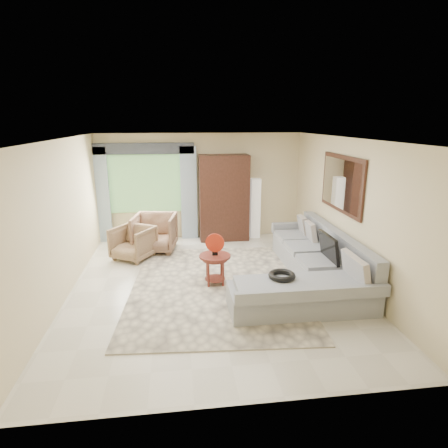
{
  "coord_description": "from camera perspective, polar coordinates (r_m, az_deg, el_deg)",
  "views": [
    {
      "loc": [
        -0.6,
        -6.23,
        2.9
      ],
      "look_at": [
        0.25,
        0.35,
        1.05
      ],
      "focal_mm": 30.0,
      "sensor_mm": 36.0,
      "label": 1
    }
  ],
  "objects": [
    {
      "name": "wall_mirror",
      "position": [
        7.35,
        17.48,
        5.86
      ],
      "size": [
        0.05,
        1.7,
        1.05
      ],
      "color": "black",
      "rests_on": "wall_right"
    },
    {
      "name": "curtain_left",
      "position": [
        9.45,
        -18.24,
        4.13
      ],
      "size": [
        0.4,
        0.08,
        2.3
      ],
      "primitive_type": "cube",
      "color": "#9EB7CC",
      "rests_on": "ground"
    },
    {
      "name": "garden_hose",
      "position": [
        6.0,
        8.81,
        -7.74
      ],
      "size": [
        0.43,
        0.43,
        0.09
      ],
      "primitive_type": "torus",
      "color": "black",
      "rests_on": "sectional_sofa"
    },
    {
      "name": "curtain_right",
      "position": [
        9.28,
        -5.38,
        4.65
      ],
      "size": [
        0.4,
        0.08,
        2.3
      ],
      "primitive_type": "cube",
      "color": "#9EB7CC",
      "rests_on": "ground"
    },
    {
      "name": "window",
      "position": [
        9.35,
        -11.92,
        6.02
      ],
      "size": [
        1.8,
        0.04,
        1.4
      ],
      "primitive_type": "cube",
      "color": "#669E59",
      "rests_on": "wall_back"
    },
    {
      "name": "area_rug",
      "position": [
        6.86,
        -1.17,
        -9.33
      ],
      "size": [
        3.28,
        4.2,
        0.02
      ],
      "primitive_type": "cube",
      "rotation": [
        0.0,
        0.0,
        -0.07
      ],
      "color": "beige",
      "rests_on": "ground"
    },
    {
      "name": "floor_lamp",
      "position": [
        9.47,
        4.74,
        2.4
      ],
      "size": [
        0.24,
        0.24,
        1.5
      ],
      "primitive_type": "cube",
      "color": "silver",
      "rests_on": "ground"
    },
    {
      "name": "potted_plant",
      "position": [
        9.21,
        -15.29,
        -1.47
      ],
      "size": [
        0.53,
        0.46,
        0.57
      ],
      "primitive_type": "imported",
      "rotation": [
        0.0,
        0.0,
        0.03
      ],
      "color": "#999999",
      "rests_on": "ground"
    },
    {
      "name": "sectional_sofa",
      "position": [
        7.01,
        13.18,
        -6.77
      ],
      "size": [
        2.3,
        3.46,
        0.9
      ],
      "color": "gray",
      "rests_on": "ground"
    },
    {
      "name": "tv_screen",
      "position": [
        6.9,
        15.69,
        -3.45
      ],
      "size": [
        0.14,
        0.74,
        0.48
      ],
      "primitive_type": "cube",
      "rotation": [
        0.0,
        -0.17,
        0.0
      ],
      "color": "black",
      "rests_on": "sectional_sofa"
    },
    {
      "name": "valance",
      "position": [
        9.18,
        -12.25,
        11.18
      ],
      "size": [
        2.4,
        0.12,
        0.26
      ],
      "primitive_type": "cube",
      "color": "#1E232D",
      "rests_on": "wall_back"
    },
    {
      "name": "ground",
      "position": [
        6.9,
        -1.71,
        -9.29
      ],
      "size": [
        6.0,
        6.0,
        0.0
      ],
      "primitive_type": "plane",
      "color": "silver",
      "rests_on": "ground"
    },
    {
      "name": "armchair_left",
      "position": [
        8.27,
        -13.68,
        -2.8
      ],
      "size": [
        1.06,
        1.07,
        0.71
      ],
      "primitive_type": "imported",
      "rotation": [
        0.0,
        0.0,
        -0.56
      ],
      "color": "#987F53",
      "rests_on": "ground"
    },
    {
      "name": "armoire",
      "position": [
        9.21,
        -0.03,
        4.0
      ],
      "size": [
        1.2,
        0.55,
        2.1
      ],
      "primitive_type": "cube",
      "color": "black",
      "rests_on": "ground"
    },
    {
      "name": "armchair_right",
      "position": [
        8.63,
        -10.51,
        -1.34
      ],
      "size": [
        1.05,
        1.07,
        0.85
      ],
      "primitive_type": "imported",
      "rotation": [
        0.0,
        0.0,
        -0.16
      ],
      "color": "#906B4F",
      "rests_on": "ground"
    },
    {
      "name": "red_disc",
      "position": [
        6.64,
        -1.41,
        -2.9
      ],
      "size": [
        0.34,
        0.11,
        0.34
      ],
      "primitive_type": "cylinder",
      "rotation": [
        1.57,
        0.0,
        -0.24
      ],
      "color": "#AE2511",
      "rests_on": "coffee_table"
    },
    {
      "name": "coffee_table",
      "position": [
        6.82,
        -1.38,
        -6.88
      ],
      "size": [
        0.57,
        0.57,
        0.57
      ],
      "rotation": [
        0.0,
        0.0,
        -0.03
      ],
      "color": "#541D16",
      "rests_on": "ground"
    }
  ]
}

